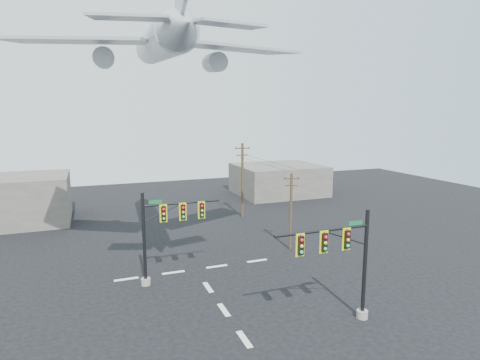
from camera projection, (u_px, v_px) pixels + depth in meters
name	position (u px, v px, depth m)	size (l,w,h in m)	color
ground	(244.00, 339.00, 24.82)	(120.00, 120.00, 0.00)	black
lane_markings	(218.00, 302.00, 29.73)	(14.00, 21.20, 0.01)	white
signal_mast_near	(345.00, 262.00, 26.05)	(7.12, 0.84, 7.63)	gray
signal_mast_far	(164.00, 232.00, 32.46)	(6.70, 0.84, 7.68)	gray
utility_pole_a	(291.00, 210.00, 40.58)	(1.53, 0.59, 7.87)	#4E3921
utility_pole_b	(242.00, 179.00, 53.19)	(2.01, 0.39, 9.93)	#4E3921
power_lines	(264.00, 162.00, 46.29)	(1.81, 13.85, 0.03)	black
airliner	(160.00, 43.00, 32.68)	(24.90, 26.20, 6.85)	#AEB4BA
building_right	(278.00, 180.00, 68.98)	(14.00, 12.00, 5.00)	slate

